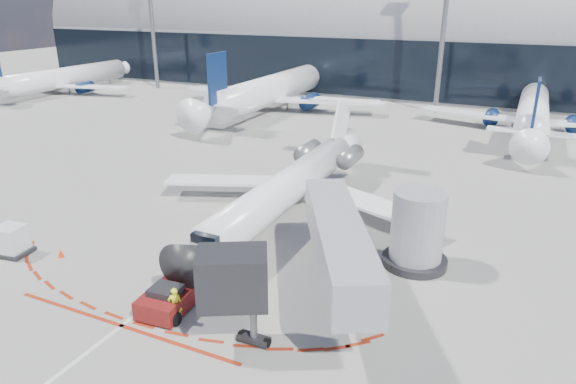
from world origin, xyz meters
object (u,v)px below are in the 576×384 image
at_px(pushback_tug, 170,298).
at_px(ramp_worker, 175,305).
at_px(regional_jet, 294,182).
at_px(uld_container, 11,241).

bearing_deg(pushback_tug, ramp_worker, -45.03).
height_order(regional_jet, pushback_tug, regional_jet).
xyz_separation_m(regional_jet, pushback_tug, (-0.31, -15.22, -1.68)).
height_order(pushback_tug, ramp_worker, ramp_worker).
bearing_deg(pushback_tug, uld_container, 171.76).
relative_size(pushback_tug, uld_container, 2.49).
distance_m(regional_jet, uld_container, 19.77).
bearing_deg(ramp_worker, pushback_tug, -82.35).
distance_m(pushback_tug, ramp_worker, 1.29).
bearing_deg(pushback_tug, regional_jet, 83.81).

